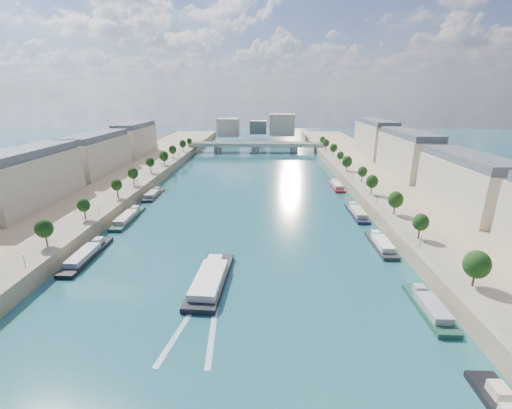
{
  "coord_description": "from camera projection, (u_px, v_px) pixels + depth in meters",
  "views": [
    {
      "loc": [
        7.9,
        -45.7,
        47.19
      ],
      "look_at": [
        4.42,
        83.82,
        5.0
      ],
      "focal_mm": 24.0,
      "sensor_mm": 36.0,
      "label": 1
    }
  ],
  "objects": [
    {
      "name": "pave_left",
      "position": [
        120.0,
        192.0,
        153.2
      ],
      "size": [
        14.0,
        520.0,
        0.1
      ],
      "primitive_type": "cube",
      "color": "gray",
      "rests_on": "quay_left"
    },
    {
      "name": "quay_left",
      "position": [
        88.0,
        197.0,
        154.37
      ],
      "size": [
        44.0,
        520.0,
        5.0
      ],
      "primitive_type": "cube",
      "color": "#9E8460",
      "rests_on": "ground"
    },
    {
      "name": "moored_barges_right",
      "position": [
        382.0,
        246.0,
        108.98
      ],
      "size": [
        5.0,
        162.17,
        3.6
      ],
      "color": "black",
      "rests_on": "ground"
    },
    {
      "name": "moored_barges_left",
      "position": [
        97.0,
        246.0,
        109.23
      ],
      "size": [
        5.0,
        151.67,
        3.6
      ],
      "color": "#1B213B",
      "rests_on": "ground"
    },
    {
      "name": "quay_right",
      "position": [
        410.0,
        200.0,
        150.69
      ],
      "size": [
        44.0,
        520.0,
        5.0
      ],
      "primitive_type": "cube",
      "color": "#9E8460",
      "rests_on": "ground"
    },
    {
      "name": "lamps_right",
      "position": [
        364.0,
        185.0,
        154.3
      ],
      "size": [
        0.36,
        200.36,
        4.28
      ],
      "color": "black",
      "rests_on": "ground"
    },
    {
      "name": "lamps_left",
      "position": [
        120.0,
        192.0,
        142.73
      ],
      "size": [
        0.36,
        200.36,
        4.28
      ],
      "color": "black",
      "rests_on": "ground"
    },
    {
      "name": "trees_right",
      "position": [
        367.0,
        177.0,
        158.16
      ],
      "size": [
        4.8,
        268.8,
        8.26
      ],
      "color": "#382B1E",
      "rests_on": "ground"
    },
    {
      "name": "bridge",
      "position": [
        256.0,
        146.0,
        286.24
      ],
      "size": [
        112.0,
        12.0,
        8.15
      ],
      "color": "#C1B79E",
      "rests_on": "ground"
    },
    {
      "name": "trees_left",
      "position": [
        125.0,
        179.0,
        153.37
      ],
      "size": [
        4.8,
        268.8,
        8.26
      ],
      "color": "#382B1E",
      "rests_on": "ground"
    },
    {
      "name": "tour_barge",
      "position": [
        210.0,
        279.0,
        88.98
      ],
      "size": [
        9.68,
        28.48,
        3.81
      ],
      "rotation": [
        0.0,
        0.0,
        -0.06
      ],
      "color": "black",
      "rests_on": "ground"
    },
    {
      "name": "wake",
      "position": [
        199.0,
        324.0,
        73.53
      ],
      "size": [
        10.75,
        26.02,
        0.04
      ],
      "color": "silver",
      "rests_on": "ground"
    },
    {
      "name": "skyline",
      "position": [
        261.0,
        126.0,
        357.34
      ],
      "size": [
        79.0,
        42.0,
        22.0
      ],
      "color": "#C3B396",
      "rests_on": "ground"
    },
    {
      "name": "ground",
      "position": [
        247.0,
        204.0,
        153.3
      ],
      "size": [
        700.0,
        700.0,
        0.0
      ],
      "primitive_type": "plane",
      "color": "#0D343D",
      "rests_on": "ground"
    },
    {
      "name": "pave_right",
      "position": [
        376.0,
        194.0,
        150.28
      ],
      "size": [
        14.0,
        520.0,
        0.1
      ],
      "primitive_type": "cube",
      "color": "gray",
      "rests_on": "quay_right"
    },
    {
      "name": "buildings_left",
      "position": [
        69.0,
        162.0,
        161.79
      ],
      "size": [
        16.0,
        226.0,
        23.2
      ],
      "color": "#C3B396",
      "rests_on": "ground"
    },
    {
      "name": "buildings_right",
      "position": [
        432.0,
        163.0,
        157.44
      ],
      "size": [
        16.0,
        226.0,
        23.2
      ],
      "color": "#C3B396",
      "rests_on": "ground"
    }
  ]
}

